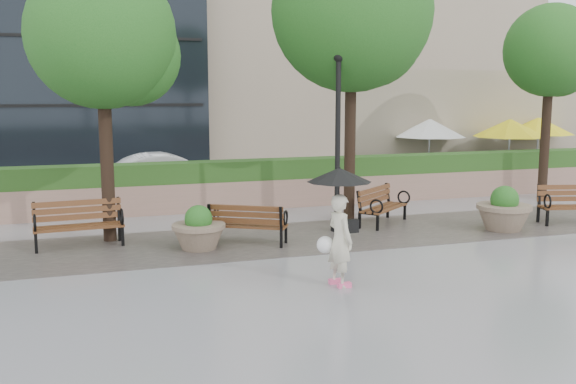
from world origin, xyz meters
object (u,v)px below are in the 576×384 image
object	(u,v)px
bench_2	(248,232)
planter_left	(199,232)
lamppost	(338,154)
car_right	(168,173)
bench_4	(576,213)
bench_1	(79,234)
pedestrian	(339,215)
planter_right	(504,213)
bench_3	(383,213)

from	to	relation	value
bench_2	planter_left	distance (m)	1.10
lamppost	car_right	world-z (taller)	lamppost
bench_4	bench_1	bearing A→B (deg)	-171.65
bench_4	pedestrian	world-z (taller)	pedestrian
planter_left	pedestrian	world-z (taller)	pedestrian
bench_4	planter_right	bearing A→B (deg)	-163.60
bench_1	pedestrian	distance (m)	5.95
bench_1	car_right	distance (m)	7.22
bench_2	planter_right	xyz separation A→B (m)	(6.07, -0.52, 0.15)
bench_2	car_right	distance (m)	7.54
planter_left	planter_right	world-z (taller)	planter_right
planter_right	lamppost	bearing A→B (deg)	163.38
bench_3	pedestrian	bearing A→B (deg)	-163.00
bench_2	lamppost	distance (m)	2.84
bench_3	bench_4	bearing A→B (deg)	-56.49
planter_right	pedestrian	distance (m)	6.11
planter_right	bench_1	bearing A→B (deg)	171.89
bench_4	planter_right	distance (m)	2.15
bench_2	planter_right	distance (m)	6.09
bench_2	car_right	world-z (taller)	car_right
bench_2	bench_1	bearing A→B (deg)	16.75
bench_1	car_right	bearing A→B (deg)	63.61
bench_1	bench_3	size ratio (longest dim) A/B	1.07
bench_1	car_right	world-z (taller)	car_right
bench_1	planter_left	size ratio (longest dim) A/B	1.67
planter_right	pedestrian	world-z (taller)	pedestrian
bench_1	bench_3	xyz separation A→B (m)	(7.12, 0.17, -0.02)
bench_3	car_right	world-z (taller)	car_right
bench_1	pedestrian	size ratio (longest dim) A/B	0.93
bench_2	car_right	bearing A→B (deg)	-54.37
car_right	pedestrian	bearing A→B (deg)	-177.87
bench_1	bench_2	bearing A→B (deg)	-17.64
bench_3	bench_4	xyz separation A→B (m)	(4.54, -1.46, 0.01)
bench_1	planter_right	world-z (taller)	planter_right
bench_2	bench_3	xyz separation A→B (m)	(3.68, 1.01, 0.01)
bench_2	bench_3	world-z (taller)	bench_3
bench_4	pedestrian	size ratio (longest dim) A/B	0.95
planter_left	bench_4	bearing A→B (deg)	-2.01
bench_3	car_right	size ratio (longest dim) A/B	0.44
car_right	pedestrian	xyz separation A→B (m)	(1.39, -10.84, 0.56)
bench_3	planter_left	world-z (taller)	planter_left
bench_1	bench_3	distance (m)	7.12
lamppost	pedestrian	bearing A→B (deg)	-111.93
bench_2	car_right	size ratio (longest dim) A/B	0.44
planter_left	planter_right	xyz separation A→B (m)	(7.16, -0.39, 0.05)
bench_1	pedestrian	bearing A→B (deg)	-49.17
planter_left	lamppost	size ratio (longest dim) A/B	0.27
planter_left	car_right	world-z (taller)	car_right
bench_4	car_right	world-z (taller)	car_right
car_right	bench_4	bearing A→B (deg)	-136.97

